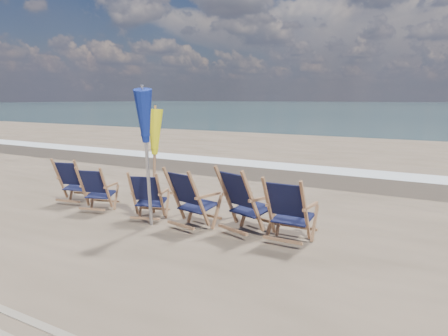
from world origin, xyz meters
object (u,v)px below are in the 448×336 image
object	(u,v)px
beach_chair_1	(106,190)
beach_chair_2	(160,197)
umbrella_blue	(146,121)
beach_chair_0	(82,182)
beach_chair_3	(199,202)
beach_chair_5	(305,214)
umbrella_yellow	(154,138)
beach_chair_4	(253,205)

from	to	relation	value
beach_chair_1	beach_chair_2	size ratio (longest dim) A/B	1.00
beach_chair_2	umbrella_blue	distance (m)	1.41
beach_chair_0	beach_chair_2	xyz separation A→B (m)	(2.18, -0.14, -0.03)
beach_chair_2	beach_chair_3	world-z (taller)	beach_chair_3
beach_chair_1	beach_chair_5	world-z (taller)	beach_chair_5
umbrella_blue	beach_chair_5	bearing A→B (deg)	9.85
beach_chair_0	umbrella_blue	world-z (taller)	umbrella_blue
beach_chair_3	beach_chair_5	distance (m)	1.74
beach_chair_2	beach_chair_5	world-z (taller)	beach_chair_5
beach_chair_3	umbrella_yellow	size ratio (longest dim) A/B	0.54
beach_chair_1	umbrella_yellow	xyz separation A→B (m)	(0.75, 0.53, 0.99)
beach_chair_0	umbrella_blue	bearing A→B (deg)	154.53
beach_chair_5	beach_chair_2	bearing A→B (deg)	0.99
beach_chair_0	umbrella_yellow	size ratio (longest dim) A/B	0.50
beach_chair_0	beach_chair_5	bearing A→B (deg)	166.87
beach_chair_4	beach_chair_2	bearing A→B (deg)	18.56
beach_chair_1	umbrella_blue	bearing A→B (deg)	149.46
beach_chair_1	umbrella_yellow	size ratio (longest dim) A/B	0.47
beach_chair_0	beach_chair_5	xyz separation A→B (m)	(4.84, -0.08, 0.04)
beach_chair_4	umbrella_yellow	xyz separation A→B (m)	(-2.36, 0.48, 0.89)
beach_chair_3	beach_chair_4	size ratio (longest dim) A/B	0.95
beach_chair_5	umbrella_yellow	world-z (taller)	umbrella_yellow
beach_chair_5	beach_chair_3	bearing A→B (deg)	7.26
beach_chair_2	umbrella_blue	world-z (taller)	umbrella_blue
beach_chair_2	beach_chair_5	bearing A→B (deg)	161.28
beach_chair_0	umbrella_blue	xyz separation A→B (m)	(2.25, -0.53, 1.32)
beach_chair_0	beach_chair_4	bearing A→B (deg)	165.94
beach_chair_0	beach_chair_4	xyz separation A→B (m)	(4.01, -0.14, 0.07)
beach_chair_1	beach_chair_2	world-z (taller)	beach_chair_2
beach_chair_2	umbrella_yellow	size ratio (longest dim) A/B	0.47
beach_chair_5	umbrella_yellow	size ratio (longest dim) A/B	0.53
beach_chair_1	beach_chair_0	bearing A→B (deg)	-28.03
beach_chair_4	umbrella_yellow	size ratio (longest dim) A/B	0.57
beach_chair_0	beach_chair_1	bearing A→B (deg)	156.05
beach_chair_2	umbrella_blue	bearing A→B (deg)	80.77
beach_chair_3	beach_chair_1	bearing A→B (deg)	7.96
beach_chair_2	umbrella_yellow	world-z (taller)	umbrella_yellow
beach_chair_0	umbrella_yellow	distance (m)	1.94
beach_chair_1	beach_chair_4	world-z (taller)	beach_chair_4
beach_chair_2	beach_chair_5	distance (m)	2.66
beach_chair_4	umbrella_blue	distance (m)	2.19
umbrella_yellow	beach_chair_4	bearing A→B (deg)	-11.51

